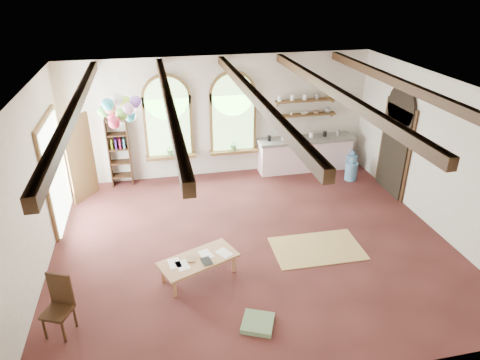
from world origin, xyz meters
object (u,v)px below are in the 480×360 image
object	(u,v)px
coffee_table	(198,261)
balloon_cluster	(120,109)
side_chair	(60,317)
kitchen_counter	(305,154)

from	to	relation	value
coffee_table	balloon_cluster	size ratio (longest dim) A/B	1.33
coffee_table	side_chair	xyz separation A→B (m)	(-2.26, -0.88, -0.07)
coffee_table	balloon_cluster	xyz separation A→B (m)	(-1.26, 3.11, 1.99)
kitchen_counter	side_chair	size ratio (longest dim) A/B	2.69
coffee_table	side_chair	bearing A→B (deg)	-158.82
kitchen_counter	balloon_cluster	world-z (taller)	balloon_cluster
balloon_cluster	kitchen_counter	bearing A→B (deg)	11.70
kitchen_counter	side_chair	distance (m)	7.63
kitchen_counter	side_chair	world-z (taller)	side_chair
coffee_table	kitchen_counter	bearing A→B (deg)	49.42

